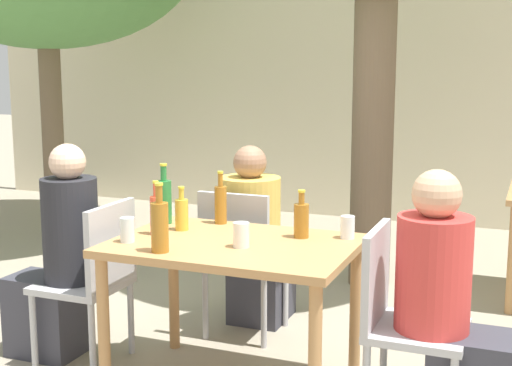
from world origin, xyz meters
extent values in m
cube|color=beige|center=(0.00, 4.27, 1.40)|extent=(10.00, 0.08, 2.80)
cylinder|color=brown|center=(0.24, 2.01, 1.12)|extent=(0.31, 0.31, 2.24)
cylinder|color=brown|center=(-2.92, 2.38, 0.96)|extent=(0.20, 0.20, 1.92)
cube|color=#B27F4C|center=(0.00, 0.00, 0.76)|extent=(1.20, 0.84, 0.04)
cylinder|color=#B27F4C|center=(-0.54, -0.36, 0.37)|extent=(0.06, 0.06, 0.74)
cylinder|color=#B27F4C|center=(0.54, -0.36, 0.37)|extent=(0.06, 0.06, 0.74)
cylinder|color=#B27F4C|center=(-0.54, 0.36, 0.37)|extent=(0.06, 0.06, 0.74)
cylinder|color=#B27F4C|center=(0.54, 0.36, 0.37)|extent=(0.06, 0.06, 0.74)
cylinder|color=#B27F4C|center=(1.26, 1.70, 0.37)|extent=(0.06, 0.06, 0.74)
cube|color=#B2B2B7|center=(-0.92, 0.00, 0.45)|extent=(0.44, 0.44, 0.04)
cube|color=#B2B2B7|center=(-0.72, 0.00, 0.69)|extent=(0.04, 0.44, 0.45)
cylinder|color=#B2B2B7|center=(-1.11, 0.19, 0.21)|extent=(0.04, 0.04, 0.43)
cylinder|color=#B2B2B7|center=(-1.11, -0.19, 0.21)|extent=(0.04, 0.04, 0.43)
cylinder|color=#B2B2B7|center=(-0.73, 0.19, 0.21)|extent=(0.04, 0.04, 0.43)
cylinder|color=#B2B2B7|center=(-0.73, -0.19, 0.21)|extent=(0.04, 0.04, 0.43)
cube|color=#B2B2B7|center=(0.92, 0.00, 0.45)|extent=(0.44, 0.44, 0.04)
cube|color=#B2B2B7|center=(0.72, 0.00, 0.69)|extent=(0.04, 0.44, 0.45)
cylinder|color=#B2B2B7|center=(0.73, 0.19, 0.21)|extent=(0.04, 0.04, 0.43)
cube|color=#B2B2B7|center=(-0.24, 0.74, 0.45)|extent=(0.44, 0.44, 0.04)
cube|color=#B2B2B7|center=(-0.24, 0.54, 0.69)|extent=(0.44, 0.04, 0.45)
cylinder|color=#B2B2B7|center=(-0.05, 0.93, 0.21)|extent=(0.04, 0.04, 0.43)
cylinder|color=#B2B2B7|center=(-0.43, 0.93, 0.21)|extent=(0.04, 0.04, 0.43)
cylinder|color=#B2B2B7|center=(-0.05, 0.55, 0.21)|extent=(0.04, 0.04, 0.43)
cylinder|color=#B2B2B7|center=(-0.43, 0.55, 0.21)|extent=(0.04, 0.04, 0.43)
cube|color=#383842|center=(-1.18, 0.00, 0.23)|extent=(0.40, 0.28, 0.46)
cylinder|color=#232328|center=(-0.98, 0.00, 0.75)|extent=(0.31, 0.31, 0.58)
sphere|color=beige|center=(-0.98, 0.00, 1.13)|extent=(0.20, 0.20, 0.20)
cylinder|color=#C63833|center=(0.98, 0.00, 0.73)|extent=(0.34, 0.34, 0.53)
sphere|color=tan|center=(0.98, 0.00, 1.09)|extent=(0.22, 0.22, 0.22)
cube|color=#383842|center=(-0.24, 1.00, 0.23)|extent=(0.34, 0.40, 0.46)
cylinder|color=gold|center=(-0.24, 0.80, 0.72)|extent=(0.38, 0.38, 0.51)
sphere|color=#936B51|center=(-0.24, 0.80, 1.06)|extent=(0.21, 0.21, 0.21)
cylinder|color=#9E661E|center=(0.29, 0.21, 0.86)|extent=(0.08, 0.08, 0.17)
cylinder|color=#9E661E|center=(0.29, 0.21, 0.98)|extent=(0.03, 0.03, 0.06)
cylinder|color=gold|center=(0.29, 0.21, 1.02)|extent=(0.04, 0.04, 0.01)
cylinder|color=#9E661E|center=(-0.24, -0.30, 0.90)|extent=(0.08, 0.08, 0.24)
cylinder|color=#9E661E|center=(-0.24, -0.30, 1.06)|extent=(0.03, 0.03, 0.08)
cylinder|color=gold|center=(-0.24, -0.30, 1.10)|extent=(0.04, 0.04, 0.01)
cylinder|color=#9E661E|center=(-0.23, 0.35, 0.88)|extent=(0.07, 0.07, 0.21)
cylinder|color=#9E661E|center=(-0.23, 0.35, 1.02)|extent=(0.03, 0.03, 0.07)
cylinder|color=gold|center=(-0.23, 0.35, 1.07)|extent=(0.03, 0.03, 0.01)
cylinder|color=#287A38|center=(-0.52, 0.24, 0.90)|extent=(0.08, 0.08, 0.24)
cylinder|color=#287A38|center=(-0.52, 0.24, 1.06)|extent=(0.03, 0.03, 0.08)
cylinder|color=gold|center=(-0.52, 0.24, 1.11)|extent=(0.04, 0.04, 0.01)
cylinder|color=gold|center=(-0.36, 0.13, 0.86)|extent=(0.07, 0.07, 0.17)
cylinder|color=gold|center=(-0.36, 0.13, 0.97)|extent=(0.03, 0.03, 0.06)
cylinder|color=gold|center=(-0.36, 0.13, 1.01)|extent=(0.03, 0.03, 0.01)
cylinder|color=#DB4C2D|center=(-0.43, -0.01, 0.88)|extent=(0.06, 0.06, 0.20)
cylinder|color=#DB4C2D|center=(-0.43, -0.01, 1.01)|extent=(0.03, 0.03, 0.07)
cylinder|color=gold|center=(-0.43, -0.01, 1.05)|extent=(0.03, 0.03, 0.01)
cylinder|color=silver|center=(0.08, -0.08, 0.84)|extent=(0.08, 0.08, 0.12)
cylinder|color=white|center=(0.51, 0.28, 0.84)|extent=(0.07, 0.07, 0.12)
cylinder|color=silver|center=(-0.49, -0.20, 0.84)|extent=(0.07, 0.07, 0.12)
camera|label=1|loc=(1.39, -3.16, 1.66)|focal=50.00mm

